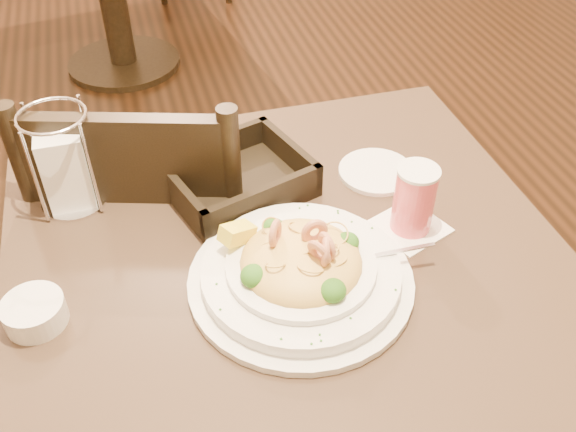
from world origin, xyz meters
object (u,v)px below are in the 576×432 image
object	(u,v)px
dining_chair_near	(163,246)
napkin_caddy	(65,166)
butter_ramekin	(34,312)
drink_glass	(414,200)
bread_basket	(238,180)
pasta_bowl	(301,269)
main_table	(291,351)
side_plate	(376,171)

from	to	relation	value
dining_chair_near	napkin_caddy	xyz separation A→B (m)	(-0.14, -0.11, 0.32)
butter_ramekin	drink_glass	bearing A→B (deg)	3.91
drink_glass	napkin_caddy	size ratio (longest dim) A/B	0.76
drink_glass	bread_basket	bearing A→B (deg)	145.73
dining_chair_near	pasta_bowl	world-z (taller)	dining_chair_near
main_table	side_plate	distance (m)	0.37
main_table	side_plate	size ratio (longest dim) A/B	6.41
napkin_caddy	pasta_bowl	bearing A→B (deg)	-42.15
side_plate	pasta_bowl	bearing A→B (deg)	-133.32
dining_chair_near	side_plate	distance (m)	0.51
drink_glass	side_plate	world-z (taller)	drink_glass
pasta_bowl	drink_glass	world-z (taller)	drink_glass
main_table	side_plate	bearing A→B (deg)	39.69
drink_glass	pasta_bowl	bearing A→B (deg)	-161.13
main_table	drink_glass	size ratio (longest dim) A/B	6.47
drink_glass	bread_basket	distance (m)	0.32
dining_chair_near	drink_glass	world-z (taller)	dining_chair_near
main_table	dining_chair_near	size ratio (longest dim) A/B	0.97
drink_glass	bread_basket	xyz separation A→B (m)	(-0.26, 0.18, -0.04)
napkin_caddy	bread_basket	bearing A→B (deg)	-9.59
butter_ramekin	bread_basket	bearing A→B (deg)	32.12
main_table	drink_glass	distance (m)	0.37
dining_chair_near	pasta_bowl	xyz separation A→B (m)	(0.19, -0.40, 0.28)
pasta_bowl	side_plate	xyz separation A→B (m)	(0.22, 0.23, -0.03)
side_plate	butter_ramekin	bearing A→B (deg)	-162.02
main_table	dining_chair_near	bearing A→B (deg)	118.22
side_plate	butter_ramekin	distance (m)	0.64
napkin_caddy	butter_ramekin	size ratio (longest dim) A/B	2.03
pasta_bowl	butter_ramekin	world-z (taller)	pasta_bowl
main_table	bread_basket	distance (m)	0.33
pasta_bowl	napkin_caddy	world-z (taller)	napkin_caddy
main_table	pasta_bowl	xyz separation A→B (m)	(0.00, -0.05, 0.27)
main_table	side_plate	world-z (taller)	side_plate
drink_glass	bread_basket	world-z (taller)	drink_glass
bread_basket	butter_ramekin	size ratio (longest dim) A/B	3.16
main_table	pasta_bowl	world-z (taller)	pasta_bowl
pasta_bowl	napkin_caddy	xyz separation A→B (m)	(-0.33, 0.30, 0.05)
dining_chair_near	pasta_bowl	distance (m)	0.52
drink_glass	side_plate	distance (m)	0.17
dining_chair_near	pasta_bowl	size ratio (longest dim) A/B	2.41
main_table	dining_chair_near	world-z (taller)	dining_chair_near
napkin_caddy	drink_glass	bearing A→B (deg)	-22.41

